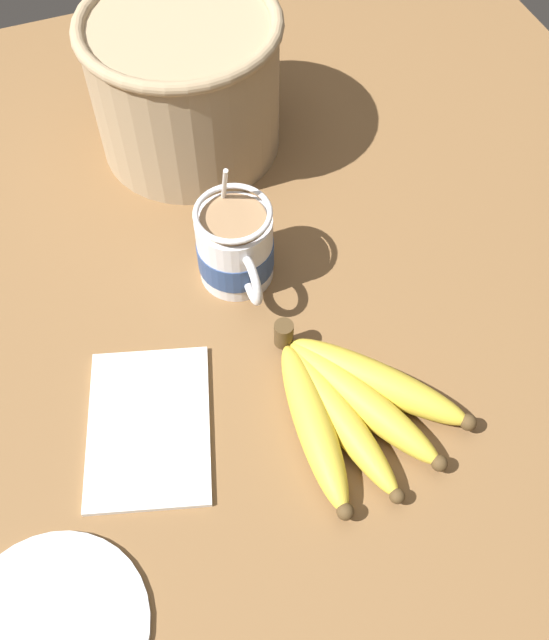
{
  "coord_description": "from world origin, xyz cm",
  "views": [
    {
      "loc": [
        44.52,
        -13.1,
        66.26
      ],
      "look_at": [
        7.83,
        0.65,
        7.18
      ],
      "focal_mm": 40.0,
      "sensor_mm": 36.0,
      "label": 1
    }
  ],
  "objects_px": {
    "banana_bunch": "(350,404)",
    "woven_basket": "(185,82)",
    "coffee_mug": "(235,248)",
    "small_plate": "(51,631)"
  },
  "relations": [
    {
      "from": "coffee_mug",
      "to": "woven_basket",
      "type": "bearing_deg",
      "value": 175.98
    },
    {
      "from": "banana_bunch",
      "to": "woven_basket",
      "type": "bearing_deg",
      "value": -175.75
    },
    {
      "from": "coffee_mug",
      "to": "woven_basket",
      "type": "distance_m",
      "value": 0.23
    },
    {
      "from": "coffee_mug",
      "to": "woven_basket",
      "type": "xyz_separation_m",
      "value": [
        -0.22,
        0.02,
        0.05
      ]
    },
    {
      "from": "woven_basket",
      "to": "small_plate",
      "type": "bearing_deg",
      "value": -28.25
    },
    {
      "from": "coffee_mug",
      "to": "banana_bunch",
      "type": "distance_m",
      "value": 0.21
    },
    {
      "from": "coffee_mug",
      "to": "banana_bunch",
      "type": "xyz_separation_m",
      "value": [
        0.2,
        0.05,
        -0.03
      ]
    },
    {
      "from": "coffee_mug",
      "to": "woven_basket",
      "type": "height_order",
      "value": "woven_basket"
    },
    {
      "from": "banana_bunch",
      "to": "small_plate",
      "type": "distance_m",
      "value": 0.33
    },
    {
      "from": "coffee_mug",
      "to": "small_plate",
      "type": "height_order",
      "value": "coffee_mug"
    }
  ]
}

